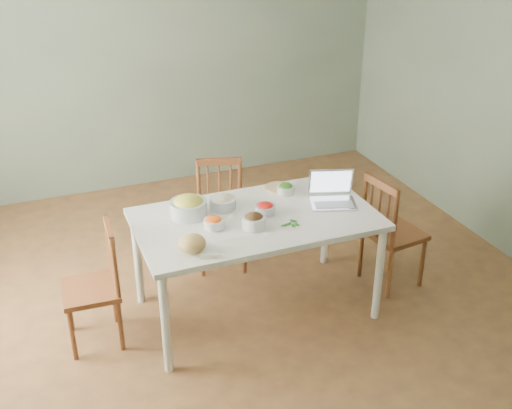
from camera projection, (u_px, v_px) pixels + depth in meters
name	position (u px, v px, depth m)	size (l,w,h in m)	color
floor	(238.00, 300.00, 5.11)	(5.00, 5.00, 0.00)	brown
wall_back	(154.00, 62.00, 6.58)	(5.00, 0.00, 2.70)	gray
wall_front	(459.00, 365.00, 2.42)	(5.00, 0.00, 2.70)	gray
dining_table	(256.00, 265.00, 4.82)	(1.75, 0.99, 0.82)	white
chair_far	(221.00, 217.00, 5.39)	(0.41, 0.39, 0.93)	#562A11
chair_left	(90.00, 287.00, 4.46)	(0.41, 0.39, 0.92)	#562A11
chair_right	(394.00, 230.00, 5.15)	(0.43, 0.41, 0.97)	#562A11
bread_boule	(192.00, 243.00, 4.17)	(0.18, 0.18, 0.12)	tan
butter_stick	(209.00, 256.00, 4.12)	(0.11, 0.03, 0.03)	#ECE5C3
bowl_squash	(189.00, 206.00, 4.62)	(0.27, 0.27, 0.16)	gold
bowl_carrot	(214.00, 222.00, 4.47)	(0.15, 0.15, 0.08)	#EB5F08
bowl_onion	(223.00, 202.00, 4.74)	(0.20, 0.20, 0.11)	beige
bowl_mushroom	(254.00, 221.00, 4.46)	(0.17, 0.17, 0.11)	#3F2315
bowl_redpep	(265.00, 208.00, 4.66)	(0.15, 0.15, 0.09)	#BC0A0D
bowl_broccoli	(286.00, 189.00, 4.97)	(0.14, 0.14, 0.09)	#17480F
flatbread	(278.00, 188.00, 5.06)	(0.21, 0.21, 0.02)	#E2BA81
basil_bunch	(290.00, 223.00, 4.52)	(0.17, 0.17, 0.02)	#104F0A
laptop	(334.00, 190.00, 4.76)	(0.34, 0.29, 0.24)	silver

